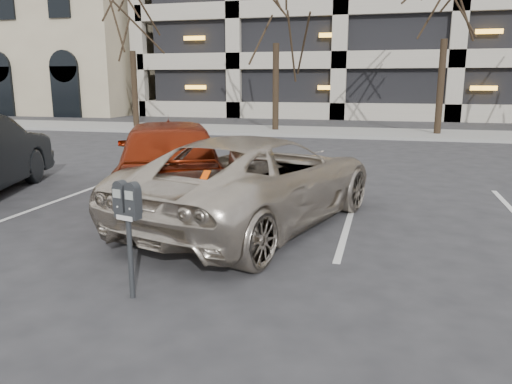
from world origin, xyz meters
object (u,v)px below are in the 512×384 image
Objects in this scene: parking_meter at (128,211)px; tree_a at (130,1)px; suv_silver at (257,180)px; car_red at (170,159)px.

tree_a is at bearing 132.90° from parking_meter.
parking_meter is at bearing 96.08° from suv_silver.
car_red reaches higher than suv_silver.
tree_a is 6.56× the size of parking_meter.
parking_meter is 3.19m from suv_silver.
car_red reaches higher than parking_meter.
tree_a is at bearing -84.46° from car_red.
car_red is at bearing 123.87° from parking_meter.
suv_silver is (0.57, 3.13, -0.24)m from parking_meter.
suv_silver is at bearing -55.99° from tree_a.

